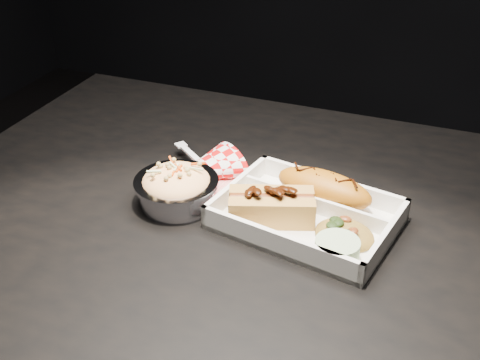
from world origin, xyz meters
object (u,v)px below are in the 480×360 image
(fried_pastry, at_px, (324,188))
(hotdog, at_px, (272,204))
(dining_table, at_px, (289,266))
(food_tray, at_px, (307,218))
(napkin_fork, at_px, (205,169))
(foil_coleslaw_cup, at_px, (177,186))

(fried_pastry, bearing_deg, hotdog, -129.47)
(dining_table, xyz_separation_m, hotdog, (-0.03, -0.02, 0.12))
(food_tray, bearing_deg, hotdog, -149.23)
(hotdog, bearing_deg, dining_table, 17.69)
(fried_pastry, distance_m, napkin_fork, 0.20)
(food_tray, bearing_deg, dining_table, -175.10)
(fried_pastry, relative_size, napkin_fork, 0.97)
(dining_table, distance_m, hotdog, 0.13)
(dining_table, height_order, fried_pastry, fried_pastry)
(hotdog, bearing_deg, napkin_fork, 130.03)
(foil_coleslaw_cup, bearing_deg, fried_pastry, 19.41)
(food_tray, height_order, foil_coleslaw_cup, foil_coleslaw_cup)
(food_tray, xyz_separation_m, foil_coleslaw_cup, (-0.20, -0.02, 0.02))
(dining_table, bearing_deg, hotdog, -142.61)
(food_tray, xyz_separation_m, hotdog, (-0.05, -0.02, 0.02))
(fried_pastry, bearing_deg, napkin_fork, 176.76)
(food_tray, height_order, napkin_fork, napkin_fork)
(foil_coleslaw_cup, bearing_deg, napkin_fork, 83.89)
(dining_table, xyz_separation_m, food_tray, (0.02, -0.00, 0.10))
(food_tray, bearing_deg, fried_pastry, 90.00)
(fried_pastry, xyz_separation_m, foil_coleslaw_cup, (-0.21, -0.07, -0.00))
(dining_table, distance_m, fried_pastry, 0.14)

